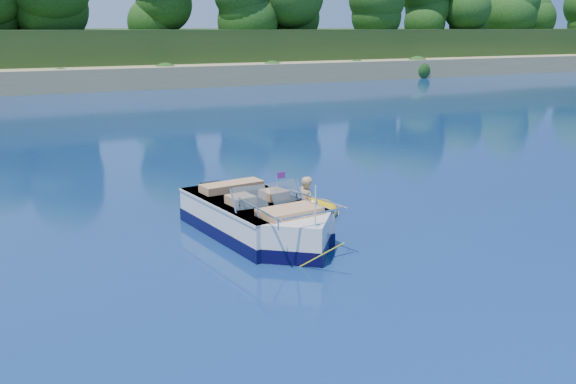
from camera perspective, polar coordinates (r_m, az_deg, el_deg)
name	(u,v)px	position (r m, az deg, el deg)	size (l,w,h in m)	color
ground	(293,260)	(12.03, 0.45, -6.04)	(160.00, 160.00, 0.00)	#0A1846
shoreline	(16,59)	(74.06, -23.03, 10.84)	(170.00, 59.00, 6.00)	#907B54
treeline	(35,8)	(51.33, -21.57, 14.99)	(150.00, 7.12, 8.19)	#311D10
motorboat	(261,222)	(13.22, -2.44, -2.64)	(2.19, 5.06, 1.69)	white
tow_tube	(309,210)	(14.89, 1.92, -1.62)	(1.67, 1.67, 0.35)	#E9B307
boy	(305,215)	(14.82, 1.49, -2.05)	(0.52, 0.34, 1.42)	tan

